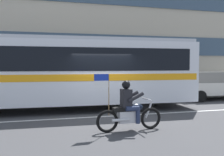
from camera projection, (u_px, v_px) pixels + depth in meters
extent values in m
plane|color=#3D3D3F|center=(102.00, 114.00, 10.44)|extent=(60.00, 60.00, 0.00)
cube|color=#B7B2A8|center=(84.00, 97.00, 15.36)|extent=(28.00, 3.80, 0.15)
cube|color=silver|center=(105.00, 116.00, 9.86)|extent=(26.60, 0.14, 0.01)
cube|color=#B2A893|center=(78.00, 23.00, 17.32)|extent=(28.00, 0.80, 9.96)
cube|color=#384C60|center=(79.00, 44.00, 16.97)|extent=(25.76, 0.10, 1.40)
cube|color=silver|center=(64.00, 72.00, 11.12)|extent=(12.01, 3.03, 2.70)
cube|color=black|center=(63.00, 60.00, 11.09)|extent=(11.06, 3.03, 0.96)
cube|color=orange|center=(64.00, 76.00, 11.13)|extent=(11.77, 3.05, 0.28)
cube|color=#BABCC3|center=(63.00, 40.00, 11.05)|extent=(11.76, 2.89, 0.16)
cylinder|color=black|center=(142.00, 100.00, 10.90)|extent=(1.04, 0.30, 1.04)
torus|color=black|center=(151.00, 118.00, 7.92)|extent=(0.69, 0.12, 0.69)
torus|color=black|center=(107.00, 121.00, 7.48)|extent=(0.69, 0.12, 0.69)
cube|color=silver|center=(128.00, 117.00, 7.68)|extent=(0.65, 0.31, 0.36)
ellipsoid|color=black|center=(136.00, 107.00, 7.74)|extent=(0.49, 0.30, 0.24)
cube|color=black|center=(122.00, 109.00, 7.61)|extent=(0.57, 0.29, 0.12)
cylinder|color=silver|center=(149.00, 109.00, 7.89)|extent=(0.28, 0.07, 0.58)
cylinder|color=silver|center=(147.00, 99.00, 7.85)|extent=(0.07, 0.64, 0.04)
cylinder|color=silver|center=(121.00, 120.00, 7.44)|extent=(0.55, 0.12, 0.09)
cube|color=black|center=(126.00, 98.00, 7.63)|extent=(0.30, 0.37, 0.56)
sphere|color=black|center=(126.00, 85.00, 7.61)|extent=(0.26, 0.26, 0.26)
cylinder|color=#232D4C|center=(128.00, 107.00, 7.86)|extent=(0.43, 0.17, 0.15)
cylinder|color=#232D4C|center=(133.00, 114.00, 7.93)|extent=(0.13, 0.13, 0.46)
cylinder|color=#232D4C|center=(132.00, 109.00, 7.52)|extent=(0.43, 0.17, 0.15)
cylinder|color=#232D4C|center=(138.00, 116.00, 7.58)|extent=(0.13, 0.13, 0.46)
cylinder|color=black|center=(131.00, 96.00, 7.89)|extent=(0.52, 0.13, 0.32)
cylinder|color=black|center=(136.00, 97.00, 7.51)|extent=(0.52, 0.13, 0.32)
cylinder|color=olive|center=(109.00, 95.00, 7.45)|extent=(0.02, 0.02, 1.25)
cube|color=#1933A5|center=(101.00, 77.00, 7.35)|extent=(0.44, 0.04, 0.20)
cube|color=white|center=(101.00, 84.00, 7.36)|extent=(0.44, 0.04, 0.20)
cube|color=silver|center=(212.00, 88.00, 14.82)|extent=(4.50, 1.95, 0.72)
cube|color=slate|center=(209.00, 77.00, 14.73)|extent=(2.36, 1.66, 0.60)
cylinder|color=black|center=(201.00, 96.00, 13.66)|extent=(0.64, 0.22, 0.64)
cylinder|color=red|center=(2.00, 96.00, 12.86)|extent=(0.22, 0.22, 0.58)
sphere|color=red|center=(2.00, 89.00, 12.84)|extent=(0.20, 0.20, 0.20)
cylinder|color=red|center=(1.00, 96.00, 12.72)|extent=(0.09, 0.10, 0.09)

